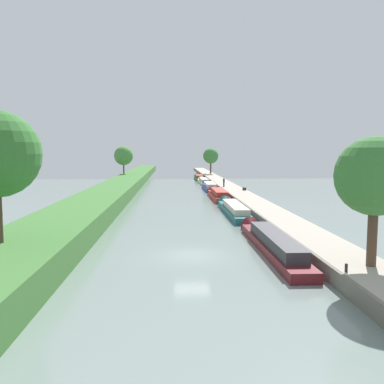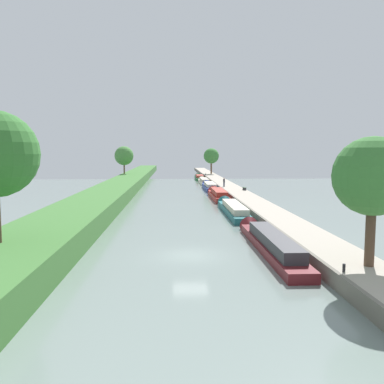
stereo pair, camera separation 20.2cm
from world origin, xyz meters
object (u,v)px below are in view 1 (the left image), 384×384
object	(u,v)px
mooring_bollard_near	(346,268)
park_bench	(244,188)
narrowboat_cream	(203,181)
narrowboat_green	(199,177)
narrowboat_blue	(209,186)
person_walking	(224,182)
mooring_bollard_far	(205,174)
narrowboat_teal	(233,209)
narrowboat_maroon	(271,242)
narrowboat_red	(218,194)

from	to	relation	value
mooring_bollard_near	park_bench	size ratio (longest dim) A/B	0.30
narrowboat_cream	narrowboat_green	world-z (taller)	narrowboat_green
narrowboat_blue	person_walking	distance (m)	5.35
narrowboat_blue	mooring_bollard_far	size ratio (longest dim) A/B	29.42
narrowboat_green	person_walking	distance (m)	33.16
narrowboat_green	mooring_bollard_far	xyz separation A→B (m)	(2.07, 4.48, 0.66)
mooring_bollard_near	mooring_bollard_far	xyz separation A→B (m)	(0.00, 89.75, 0.00)
narrowboat_blue	park_bench	world-z (taller)	narrowboat_blue
park_bench	mooring_bollard_near	bearing A→B (deg)	-93.60
narrowboat_teal	park_bench	bearing A→B (deg)	75.81
narrowboat_cream	narrowboat_maroon	bearing A→B (deg)	-89.99
narrowboat_cream	narrowboat_teal	bearing A→B (deg)	-90.10
narrowboat_maroon	narrowboat_blue	distance (m)	48.23
narrowboat_maroon	narrowboat_teal	bearing A→B (deg)	90.31
narrowboat_red	narrowboat_blue	distance (m)	14.80
narrowboat_cream	park_bench	world-z (taller)	park_bench
narrowboat_maroon	narrowboat_blue	world-z (taller)	narrowboat_maroon
narrowboat_green	park_bench	size ratio (longest dim) A/B	7.48
narrowboat_green	park_bench	bearing A→B (deg)	-82.86
narrowboat_red	person_walking	xyz separation A→B (m)	(2.27, 10.11, 1.20)
narrowboat_blue	park_bench	distance (m)	12.20
narrowboat_blue	mooring_bollard_near	distance (m)	56.94
person_walking	mooring_bollard_near	world-z (taller)	person_walking
narrowboat_red	narrowboat_blue	xyz separation A→B (m)	(0.01, 14.80, -0.03)
narrowboat_teal	mooring_bollard_far	xyz separation A→B (m)	(1.99, 63.29, 0.61)
narrowboat_maroon	narrowboat_red	size ratio (longest dim) A/B	1.16
narrowboat_green	mooring_bollard_far	distance (m)	4.98
narrowboat_teal	mooring_bollard_near	bearing A→B (deg)	-85.69
narrowboat_green	person_walking	bearing A→B (deg)	-85.95
narrowboat_red	narrowboat_blue	world-z (taller)	narrowboat_red
mooring_bollard_far	narrowboat_blue	bearing A→B (deg)	-93.48
park_bench	narrowboat_blue	bearing A→B (deg)	113.60
narrowboat_red	park_bench	size ratio (longest dim) A/B	9.25
narrowboat_blue	narrowboat_cream	size ratio (longest dim) A/B	0.96
narrowboat_cream	person_walking	bearing A→B (deg)	-83.70
person_walking	mooring_bollard_far	distance (m)	37.55
narrowboat_maroon	person_walking	xyz separation A→B (m)	(2.16, 43.54, 1.21)
narrowboat_maroon	person_walking	size ratio (longest dim) A/B	9.71
narrowboat_cream	park_bench	xyz separation A→B (m)	(4.79, -26.22, 0.78)
narrowboat_maroon	narrowboat_teal	xyz separation A→B (m)	(-0.10, 17.79, -0.04)
narrowboat_maroon	mooring_bollard_near	bearing A→B (deg)	-77.65
mooring_bollard_near	narrowboat_maroon	bearing A→B (deg)	102.35
narrowboat_maroon	narrowboat_blue	xyz separation A→B (m)	(-0.10, 48.23, -0.01)
narrowboat_teal	person_walking	world-z (taller)	person_walking
narrowboat_red	mooring_bollard_near	distance (m)	42.15
narrowboat_teal	person_walking	bearing A→B (deg)	84.99
narrowboat_teal	mooring_bollard_far	bearing A→B (deg)	88.20
park_bench	narrowboat_red	bearing A→B (deg)	-143.33
narrowboat_teal	mooring_bollard_near	xyz separation A→B (m)	(1.99, -26.46, 0.61)
narrowboat_blue	mooring_bollard_far	bearing A→B (deg)	86.52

